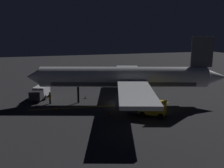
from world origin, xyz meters
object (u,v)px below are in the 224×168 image
object	(u,v)px
airliner	(127,78)
ground_crew_worker	(50,99)
traffic_cone_under_wing	(85,97)
traffic_cone_near_left	(111,114)
traffic_cone_near_right	(57,108)
baggage_truck	(40,93)
catering_truck	(148,108)

from	to	relation	value
airliner	ground_crew_worker	distance (m)	13.67
ground_crew_worker	traffic_cone_under_wing	size ratio (longest dim) A/B	3.16
traffic_cone_near_left	traffic_cone_under_wing	bearing A→B (deg)	9.63
traffic_cone_near_left	traffic_cone_near_right	bearing A→B (deg)	56.22
ground_crew_worker	airliner	bearing A→B (deg)	-105.01
baggage_truck	ground_crew_worker	bearing A→B (deg)	-158.37
airliner	catering_truck	distance (m)	8.08
traffic_cone_under_wing	ground_crew_worker	bearing A→B (deg)	104.40
traffic_cone_near_right	catering_truck	bearing A→B (deg)	-118.77
traffic_cone_near_right	traffic_cone_near_left	bearing A→B (deg)	-123.78
baggage_truck	catering_truck	bearing A→B (deg)	-134.21
airliner	traffic_cone_near_right	size ratio (longest dim) A/B	61.30
baggage_truck	traffic_cone_under_wing	size ratio (longest dim) A/B	10.55
traffic_cone_near_right	ground_crew_worker	bearing A→B (deg)	11.16
ground_crew_worker	traffic_cone_near_right	size ratio (longest dim) A/B	3.16
traffic_cone_under_wing	traffic_cone_near_left	bearing A→B (deg)	-170.37
traffic_cone_near_right	airliner	bearing A→B (deg)	-88.04
airliner	traffic_cone_near_right	distance (m)	12.71
ground_crew_worker	traffic_cone_under_wing	bearing A→B (deg)	-75.60
catering_truck	airliner	bearing A→B (deg)	5.33
catering_truck	traffic_cone_near_right	distance (m)	14.50
catering_truck	traffic_cone_near_right	bearing A→B (deg)	61.23
airliner	traffic_cone_near_right	xyz separation A→B (m)	(-0.41, 11.99, -4.18)
airliner	baggage_truck	world-z (taller)	airliner
catering_truck	traffic_cone_near_left	size ratio (longest dim) A/B	10.42
baggage_truck	catering_truck	xyz separation A→B (m)	(-14.51, -14.91, 0.01)
airliner	traffic_cone_near_left	xyz separation A→B (m)	(-5.45, 4.46, -4.18)
airliner	catering_truck	world-z (taller)	airliner
ground_crew_worker	traffic_cone_under_wing	world-z (taller)	ground_crew_worker
airliner	traffic_cone_under_wing	distance (m)	9.08
catering_truck	traffic_cone_under_wing	distance (m)	14.29
baggage_truck	catering_truck	distance (m)	20.80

